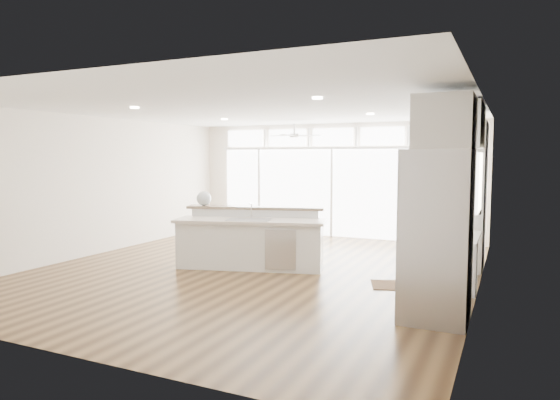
% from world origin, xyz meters
% --- Properties ---
extents(floor, '(7.00, 8.00, 0.02)m').
position_xyz_m(floor, '(0.00, 0.00, -0.01)').
color(floor, '#3F2813').
rests_on(floor, ground).
extents(ceiling, '(7.00, 8.00, 0.02)m').
position_xyz_m(ceiling, '(0.00, 0.00, 2.70)').
color(ceiling, white).
rests_on(ceiling, wall_back).
extents(wall_back, '(7.00, 0.04, 2.70)m').
position_xyz_m(wall_back, '(0.00, 4.00, 1.35)').
color(wall_back, silver).
rests_on(wall_back, floor).
extents(wall_front, '(7.00, 0.04, 2.70)m').
position_xyz_m(wall_front, '(0.00, -4.00, 1.35)').
color(wall_front, silver).
rests_on(wall_front, floor).
extents(wall_left, '(0.04, 8.00, 2.70)m').
position_xyz_m(wall_left, '(-3.50, 0.00, 1.35)').
color(wall_left, silver).
rests_on(wall_left, floor).
extents(wall_right, '(0.04, 8.00, 2.70)m').
position_xyz_m(wall_right, '(3.50, 0.00, 1.35)').
color(wall_right, silver).
rests_on(wall_right, floor).
extents(glass_wall, '(5.80, 0.06, 2.08)m').
position_xyz_m(glass_wall, '(0.00, 3.94, 1.05)').
color(glass_wall, white).
rests_on(glass_wall, wall_back).
extents(transom_row, '(5.90, 0.06, 0.40)m').
position_xyz_m(transom_row, '(0.00, 3.94, 2.38)').
color(transom_row, white).
rests_on(transom_row, wall_back).
extents(desk_window, '(0.04, 0.85, 0.85)m').
position_xyz_m(desk_window, '(3.46, 0.30, 1.55)').
color(desk_window, white).
rests_on(desk_window, wall_right).
extents(ceiling_fan, '(1.16, 1.16, 0.32)m').
position_xyz_m(ceiling_fan, '(-0.50, 2.80, 2.48)').
color(ceiling_fan, silver).
rests_on(ceiling_fan, ceiling).
extents(recessed_lights, '(3.40, 3.00, 0.02)m').
position_xyz_m(recessed_lights, '(0.00, 0.20, 2.68)').
color(recessed_lights, white).
rests_on(recessed_lights, ceiling).
extents(oven_cabinet, '(0.64, 1.20, 2.50)m').
position_xyz_m(oven_cabinet, '(3.17, 1.80, 1.25)').
color(oven_cabinet, white).
rests_on(oven_cabinet, floor).
extents(desk_nook, '(0.72, 1.30, 0.76)m').
position_xyz_m(desk_nook, '(3.13, 0.30, 0.38)').
color(desk_nook, white).
rests_on(desk_nook, floor).
extents(upper_cabinets, '(0.64, 1.30, 0.64)m').
position_xyz_m(upper_cabinets, '(3.17, 0.30, 2.35)').
color(upper_cabinets, white).
rests_on(upper_cabinets, wall_right).
extents(refrigerator, '(0.76, 0.90, 2.00)m').
position_xyz_m(refrigerator, '(3.11, -1.35, 1.00)').
color(refrigerator, '#AAAAAF').
rests_on(refrigerator, floor).
extents(fridge_cabinet, '(0.64, 0.90, 0.60)m').
position_xyz_m(fridge_cabinet, '(3.17, -1.35, 2.30)').
color(fridge_cabinet, white).
rests_on(fridge_cabinet, wall_right).
extents(framed_photos, '(0.06, 0.22, 0.80)m').
position_xyz_m(framed_photos, '(3.46, 0.92, 1.40)').
color(framed_photos, black).
rests_on(framed_photos, wall_right).
extents(kitchen_island, '(2.75, 1.63, 1.02)m').
position_xyz_m(kitchen_island, '(-0.16, 0.11, 0.51)').
color(kitchen_island, white).
rests_on(kitchen_island, floor).
extents(rug, '(0.97, 0.82, 0.01)m').
position_xyz_m(rug, '(2.43, -0.01, 0.01)').
color(rug, '#321D10').
rests_on(rug, floor).
extents(office_chair, '(0.66, 0.64, 0.98)m').
position_xyz_m(office_chair, '(2.66, 0.74, 0.49)').
color(office_chair, black).
rests_on(office_chair, floor).
extents(fishbowl, '(0.33, 0.33, 0.26)m').
position_xyz_m(fishbowl, '(-1.19, 0.24, 1.16)').
color(fishbowl, silver).
rests_on(fishbowl, kitchen_island).
extents(monitor, '(0.11, 0.50, 0.42)m').
position_xyz_m(monitor, '(3.05, 0.30, 0.97)').
color(monitor, black).
rests_on(monitor, desk_nook).
extents(keyboard, '(0.14, 0.31, 0.02)m').
position_xyz_m(keyboard, '(2.88, 0.30, 0.77)').
color(keyboard, silver).
rests_on(keyboard, desk_nook).
extents(potted_plant, '(0.30, 0.33, 0.25)m').
position_xyz_m(potted_plant, '(3.17, 1.80, 2.63)').
color(potted_plant, '#275624').
rests_on(potted_plant, oven_cabinet).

